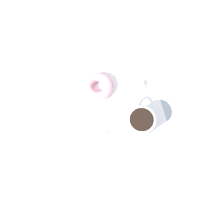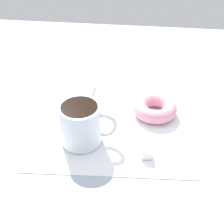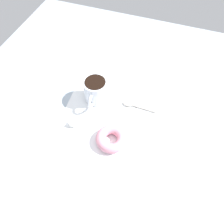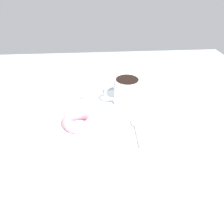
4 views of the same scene
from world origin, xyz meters
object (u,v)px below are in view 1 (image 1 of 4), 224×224
(coffee_cup, at_px, (140,122))
(sugar_cube, at_px, (141,85))
(donut, at_px, (98,87))
(spoon, at_px, (99,134))

(coffee_cup, relative_size, sugar_cube, 6.06)
(coffee_cup, relative_size, donut, 1.17)
(sugar_cube, bearing_deg, spoon, 131.16)
(coffee_cup, bearing_deg, spoon, 94.61)
(donut, distance_m, sugar_cube, 0.15)
(sugar_cube, bearing_deg, coffee_cup, 166.67)
(sugar_cube, bearing_deg, donut, 84.38)
(coffee_cup, height_order, spoon, coffee_cup)
(donut, bearing_deg, coffee_cup, -143.06)
(donut, height_order, sugar_cube, donut)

